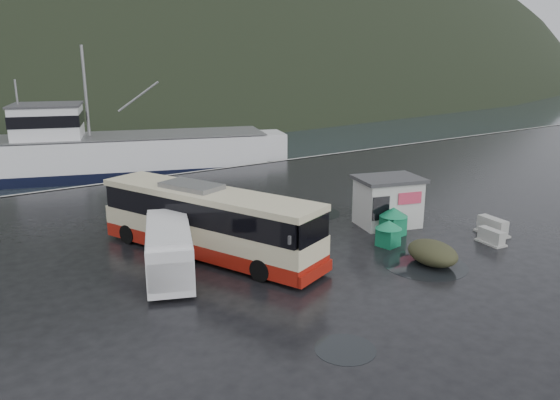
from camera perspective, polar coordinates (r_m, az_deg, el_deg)
ground at (r=24.88m, az=3.82°, el=-6.10°), size 160.00×160.00×0.00m
quay_edge at (r=41.82m, az=-13.21°, el=2.30°), size 160.00×0.60×1.50m
coach_bus at (r=25.51m, az=-7.40°, el=-5.65°), size 6.90×11.82×3.26m
white_van at (r=23.41m, az=-11.37°, el=-7.78°), size 3.73×5.72×2.26m
waste_bin_left at (r=26.88m, az=11.19°, el=-4.72°), size 1.07×1.07×1.28m
waste_bin_right at (r=28.54m, az=11.67°, el=-3.57°), size 1.05×1.05×1.45m
dome_tent at (r=25.13m, az=15.56°, el=-6.42°), size 2.31×2.89×1.01m
ticket_kiosk at (r=30.07m, az=11.07°, el=-2.57°), size 3.96×3.40×2.65m
jersey_barrier_a at (r=30.04m, az=21.23°, el=-3.36°), size 1.13×1.85×0.86m
jersey_barrier_b at (r=28.61m, az=21.14°, el=-4.25°), size 0.92×1.54×0.72m
fishing_trawler at (r=50.09m, az=-15.41°, el=4.24°), size 28.33×14.84×11.15m
puddles at (r=26.33m, az=8.89°, el=-5.02°), size 10.87×15.20×0.01m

